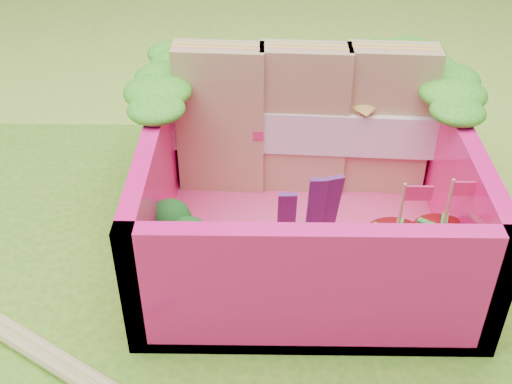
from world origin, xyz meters
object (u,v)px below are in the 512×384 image
object	(u,v)px
bento_box	(305,188)
strawberry_left	(393,260)
strawberry_right	(438,254)
broccoli	(181,239)
sandwich_stack	(304,121)

from	to	relation	value
bento_box	strawberry_left	bearing A→B (deg)	-46.79
bento_box	strawberry_right	xyz separation A→B (m)	(0.50, -0.29, -0.10)
broccoli	bento_box	bearing A→B (deg)	31.47
broccoli	strawberry_right	world-z (taller)	strawberry_right
sandwich_stack	bento_box	bearing A→B (deg)	-90.71
sandwich_stack	strawberry_left	distance (m)	0.79
broccoli	strawberry_right	size ratio (longest dim) A/B	0.70
bento_box	sandwich_stack	distance (m)	0.37
sandwich_stack	broccoli	distance (m)	0.83
sandwich_stack	strawberry_right	distance (m)	0.84
strawberry_right	broccoli	bearing A→B (deg)	-179.65
sandwich_stack	strawberry_right	bearing A→B (deg)	-52.59
sandwich_stack	broccoli	bearing A→B (deg)	-126.93
bento_box	strawberry_left	xyz separation A→B (m)	(0.32, -0.34, -0.10)
strawberry_right	strawberry_left	bearing A→B (deg)	-165.42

